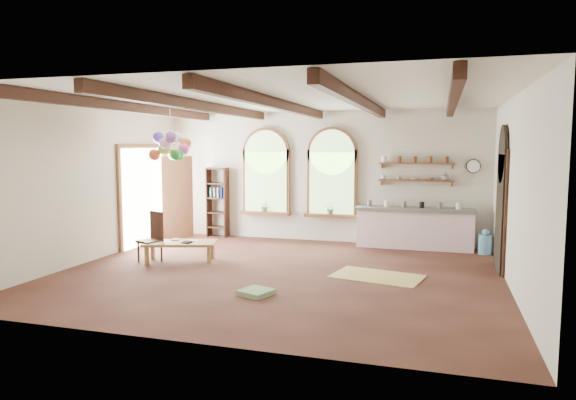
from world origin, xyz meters
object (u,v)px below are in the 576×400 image
at_px(kitchen_counter, 414,228).
at_px(side_chair, 151,247).
at_px(balloon_cluster, 171,147).
at_px(coffee_table, 180,244).

bearing_deg(kitchen_counter, side_chair, -149.67).
distance_m(kitchen_counter, balloon_cluster, 5.77).
distance_m(coffee_table, balloon_cluster, 2.06).
height_order(kitchen_counter, balloon_cluster, balloon_cluster).
height_order(coffee_table, side_chair, side_chair).
distance_m(coffee_table, side_chair, 0.61).
xyz_separation_m(kitchen_counter, side_chair, (-5.09, -2.98, -0.18)).
xyz_separation_m(kitchen_counter, balloon_cluster, (-4.91, -2.40, 1.86)).
distance_m(side_chair, balloon_cluster, 2.13).
relative_size(coffee_table, balloon_cluster, 1.37).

